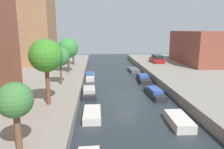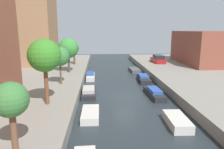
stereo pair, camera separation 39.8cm
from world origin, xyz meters
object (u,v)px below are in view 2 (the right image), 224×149
object	(u,v)px
low_block_right	(209,47)
street_tree_4	(74,48)
street_tree_2	(60,57)
moored_boat_left_3	(89,92)
moored_boat_right_5	(134,70)
street_tree_0	(11,101)
street_tree_3	(68,48)
moored_boat_right_3	(154,93)
moored_boat_right_2	(177,121)
moored_boat_left_2	(90,114)
street_tree_1	(44,56)
parked_car	(158,59)
moored_boat_right_4	(144,79)
moored_boat_left_4	(91,76)

from	to	relation	value
low_block_right	street_tree_4	size ratio (longest dim) A/B	3.48
street_tree_2	moored_boat_left_3	xyz separation A→B (m)	(3.33, -1.33, -3.92)
street_tree_2	street_tree_4	size ratio (longest dim) A/B	1.11
street_tree_2	moored_boat_right_5	xyz separation A→B (m)	(10.87, 12.07, -4.00)
street_tree_0	moored_boat_left_3	distance (m)	13.83
street_tree_3	moored_boat_right_3	size ratio (longest dim) A/B	1.10
moored_boat_right_2	street_tree_4	bearing A→B (deg)	113.28
street_tree_4	moored_boat_left_2	distance (m)	23.19
moored_boat_left_3	street_tree_1	bearing A→B (deg)	-120.67
street_tree_0	moored_boat_left_2	world-z (taller)	street_tree_0
parked_car	moored_boat_left_3	bearing A→B (deg)	-126.80
street_tree_0	street_tree_1	world-z (taller)	street_tree_1
street_tree_3	moored_boat_right_5	size ratio (longest dim) A/B	1.30
moored_boat_right_2	moored_boat_right_4	distance (m)	14.50
street_tree_4	moored_boat_right_3	world-z (taller)	street_tree_4
street_tree_0	street_tree_4	distance (m)	29.05
street_tree_0	street_tree_1	distance (m)	7.48
moored_boat_right_5	parked_car	bearing A→B (deg)	35.07
moored_boat_right_2	moored_boat_right_3	size ratio (longest dim) A/B	0.72
street_tree_2	moored_boat_right_5	distance (m)	16.73
street_tree_0	moored_boat_right_4	bearing A→B (deg)	60.02
parked_car	moored_boat_right_5	size ratio (longest dim) A/B	1.14
low_block_right	moored_boat_right_4	bearing A→B (deg)	-146.63
street_tree_0	street_tree_2	distance (m)	14.31
parked_car	moored_boat_right_3	bearing A→B (deg)	-106.67
street_tree_1	street_tree_3	xyz separation A→B (m)	(-0.00, 14.18, -0.59)
moored_boat_right_4	street_tree_4	bearing A→B (deg)	137.48
moored_boat_right_2	moored_boat_right_5	bearing A→B (deg)	89.20
low_block_right	street_tree_2	xyz separation A→B (m)	(-25.39, -14.20, 0.25)
street_tree_2	moored_boat_right_2	size ratio (longest dim) A/B	1.32
parked_car	street_tree_0	bearing A→B (deg)	-118.20
street_tree_3	moored_boat_right_5	distance (m)	12.66
street_tree_0	moored_boat_right_5	distance (m)	28.74
moored_boat_left_3	street_tree_3	bearing A→B (deg)	111.29
street_tree_4	parked_car	xyz separation A→B (m)	(16.12, 1.01, -2.33)
street_tree_1	moored_boat_right_5	distance (m)	22.45
street_tree_3	street_tree_4	size ratio (longest dim) A/B	1.29
street_tree_3	parked_car	bearing A→B (deg)	27.89
street_tree_2	moored_boat_right_4	world-z (taller)	street_tree_2
street_tree_1	street_tree_3	size ratio (longest dim) A/B	1.10
street_tree_0	street_tree_4	world-z (taller)	street_tree_4
moored_boat_right_4	moored_boat_right_3	bearing A→B (deg)	-92.24
street_tree_1	moored_boat_right_2	world-z (taller)	street_tree_1
street_tree_1	moored_boat_right_4	xyz separation A→B (m)	(10.96, 11.65, -4.80)
street_tree_4	moored_boat_right_4	bearing A→B (deg)	-42.52
moored_boat_left_4	moored_boat_right_4	bearing A→B (deg)	-15.78
street_tree_4	moored_boat_right_5	world-z (taller)	street_tree_4
street_tree_0	street_tree_4	bearing A→B (deg)	90.00
moored_boat_left_4	moored_boat_left_2	bearing A→B (deg)	-88.07
street_tree_0	moored_boat_left_3	size ratio (longest dim) A/B	0.85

